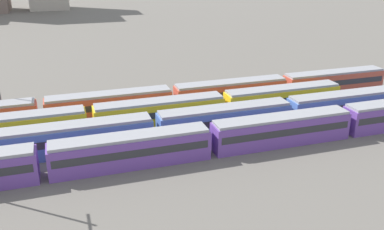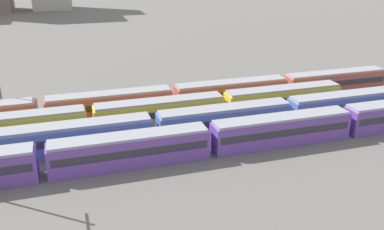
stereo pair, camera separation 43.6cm
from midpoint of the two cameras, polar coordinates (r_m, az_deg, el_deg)
The scene contains 5 objects.
ground_plane at distance 56.01m, azimuth -23.20°, elevation -4.56°, with size 600.00×600.00×0.00m, color #666059.
train_track_0 at distance 53.99m, azimuth 11.71°, elevation -1.92°, with size 93.60×3.06×3.75m.
train_track_1 at distance 60.02m, azimuth 12.61°, elevation 0.42°, with size 112.50×3.06×3.75m.
train_track_2 at distance 58.53m, azimuth -4.54°, elevation 0.35°, with size 55.80×3.06×3.75m.
train_track_3 at distance 64.01m, azimuth -2.80°, elevation 2.26°, with size 74.70×3.06×3.75m.
Camera 1 is at (6.63, -42.79, 22.88)m, focal length 39.67 mm.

